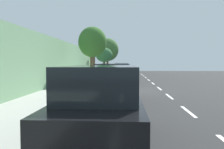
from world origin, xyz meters
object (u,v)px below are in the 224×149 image
at_px(parked_suv_black_farthest, 102,105).
at_px(street_tree_far_end, 92,43).
at_px(parked_sedan_green_mid, 118,75).
at_px(parked_sedan_tan_nearest, 123,70).
at_px(cyclist_with_backpack, 108,75).
at_px(bicycle_at_curb, 110,83).
at_px(street_tree_mid_block, 104,55).
at_px(street_tree_near_cyclist, 107,50).
at_px(parked_suv_grey_far, 114,82).
at_px(parked_pickup_dark_blue_second, 121,71).

distance_m(parked_suv_black_farthest, street_tree_far_end, 15.40).
distance_m(parked_sedan_green_mid, street_tree_far_end, 4.94).
height_order(parked_sedan_tan_nearest, cyclist_with_backpack, cyclist_with_backpack).
distance_m(bicycle_at_curb, street_tree_mid_block, 13.42).
xyz_separation_m(cyclist_with_backpack, street_tree_mid_block, (1.55, -12.56, 2.04)).
bearing_deg(street_tree_near_cyclist, parked_sedan_green_mid, 99.51).
distance_m(parked_sedan_tan_nearest, cyclist_with_backpack, 17.68).
relative_size(parked_sedan_tan_nearest, parked_sedan_green_mid, 0.99).
distance_m(parked_sedan_green_mid, cyclist_with_backpack, 4.94).
bearing_deg(parked_suv_black_farthest, street_tree_near_cyclist, -85.56).
relative_size(parked_sedan_tan_nearest, cyclist_with_backpack, 2.70).
xyz_separation_m(parked_suv_black_farthest, bicycle_at_curb, (0.68, -12.76, -0.66)).
relative_size(parked_sedan_green_mid, street_tree_mid_block, 1.14).
bearing_deg(street_tree_far_end, parked_suv_black_farthest, 99.30).
bearing_deg(street_tree_mid_block, bicycle_at_curb, 97.72).
relative_size(street_tree_mid_block, street_tree_far_end, 0.77).
distance_m(parked_suv_grey_far, bicycle_at_curb, 6.26).
height_order(parked_pickup_dark_blue_second, parked_suv_grey_far, parked_suv_grey_far).
relative_size(parked_suv_black_farthest, street_tree_mid_block, 1.19).
relative_size(parked_suv_grey_far, street_tree_mid_block, 1.21).
relative_size(parked_sedan_tan_nearest, parked_suv_black_farthest, 0.95).
distance_m(parked_pickup_dark_blue_second, street_tree_far_end, 10.23).
relative_size(parked_suv_grey_far, street_tree_near_cyclist, 0.81).
xyz_separation_m(parked_suv_black_farthest, street_tree_near_cyclist, (2.45, -31.53, 3.06)).
height_order(bicycle_at_curb, street_tree_near_cyclist, street_tree_near_cyclist).
bearing_deg(parked_suv_black_farthest, cyclist_with_backpack, -86.12).
distance_m(parked_suv_black_farthest, street_tree_mid_block, 25.99).
bearing_deg(parked_sedan_green_mid, parked_pickup_dark_blue_second, -91.65).
bearing_deg(parked_suv_black_farthest, parked_sedan_tan_nearest, -90.05).
distance_m(parked_suv_black_farthest, street_tree_near_cyclist, 31.77).
relative_size(bicycle_at_curb, cyclist_with_backpack, 0.95).
xyz_separation_m(parked_pickup_dark_blue_second, parked_suv_black_farthest, (-0.01, 24.44, 0.13)).
bearing_deg(parked_sedan_green_mid, street_tree_mid_block, -73.69).
distance_m(bicycle_at_curb, street_tree_near_cyclist, 19.22).
xyz_separation_m(parked_pickup_dark_blue_second, cyclist_with_backpack, (0.88, 11.21, 0.10)).
relative_size(parked_sedan_tan_nearest, street_tree_mid_block, 1.13).
bearing_deg(street_tree_mid_block, cyclist_with_backpack, 97.03).
distance_m(parked_sedan_tan_nearest, parked_suv_grey_far, 24.33).
xyz_separation_m(parked_sedan_green_mid, street_tree_near_cyclist, (2.25, -13.42, 3.33)).
bearing_deg(bicycle_at_curb, parked_sedan_tan_nearest, -92.23).
bearing_deg(parked_sedan_tan_nearest, street_tree_mid_block, 64.11).
bearing_deg(street_tree_far_end, bicycle_at_curb, 128.98).
bearing_deg(parked_pickup_dark_blue_second, street_tree_mid_block, -29.01).
relative_size(street_tree_near_cyclist, street_tree_mid_block, 1.48).
distance_m(parked_pickup_dark_blue_second, street_tree_near_cyclist, 8.14).
distance_m(parked_suv_grey_far, street_tree_mid_block, 19.48).
relative_size(bicycle_at_curb, street_tree_far_end, 0.31).
height_order(parked_pickup_dark_blue_second, street_tree_near_cyclist, street_tree_near_cyclist).
bearing_deg(parked_suv_grey_far, street_tree_near_cyclist, -84.49).
bearing_deg(street_tree_mid_block, parked_sedan_tan_nearest, -115.89).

